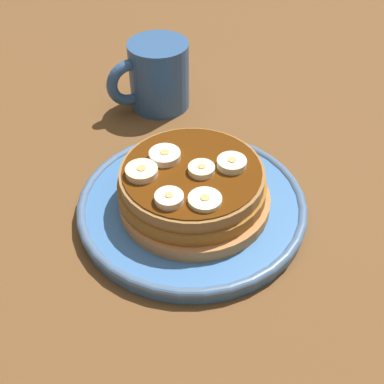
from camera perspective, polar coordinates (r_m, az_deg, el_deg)
name	(u,v)px	position (r cm, az deg, el deg)	size (l,w,h in cm)	color
ground_plane	(192,221)	(55.18, 0.00, -3.33)	(140.00, 140.00, 3.00)	brown
plate	(192,205)	(53.44, 0.00, -1.50)	(24.09, 24.09, 1.79)	#3F72B2
pancake_stack	(193,189)	(51.30, 0.08, 0.29)	(15.60, 15.53, 4.39)	#BE7B43
banana_slice_0	(201,170)	(49.74, 1.07, 2.53)	(2.66, 2.66, 0.88)	#FEE7B5
banana_slice_1	(232,164)	(50.52, 4.48, 3.20)	(2.99, 2.99, 1.00)	#ECEDBC
banana_slice_2	(165,156)	(51.40, -3.08, 4.07)	(3.22, 3.22, 0.98)	#F5E5C5
banana_slice_3	(169,199)	(46.62, -2.58, -0.77)	(2.72, 2.72, 0.97)	#F8E0BE
banana_slice_4	(142,172)	(49.66, -5.68, 2.27)	(3.20, 3.20, 0.97)	#FCE1B5
banana_slice_5	(205,200)	(46.66, 1.46, -0.93)	(3.17, 3.17, 0.69)	#EFEBB8
coffee_mug	(157,75)	(68.11, -4.00, 13.00)	(11.26, 7.86, 8.90)	#33598C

